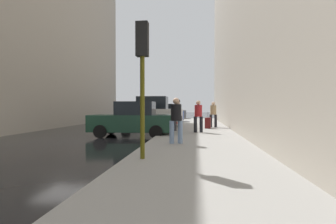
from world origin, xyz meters
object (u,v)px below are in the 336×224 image
at_px(rolling_suitcase, 208,123).
at_px(pedestrian_in_tan_coat, 213,113).
at_px(parked_blue_sedan, 162,114).
at_px(traffic_light, 142,60).
at_px(fire_hydrant, 174,122).
at_px(pedestrian_with_beanie, 178,114).
at_px(parked_white_van, 151,114).
at_px(pedestrian_in_jeans, 176,118).
at_px(pedestrian_in_red_jacket, 198,115).
at_px(parked_dark_green_sedan, 133,120).
at_px(parked_gray_coupe, 169,112).

bearing_deg(rolling_suitcase, pedestrian_in_tan_coat, 63.42).
bearing_deg(parked_blue_sedan, traffic_light, -84.02).
xyz_separation_m(fire_hydrant, pedestrian_with_beanie, (0.40, -2.30, 0.64)).
relative_size(fire_hydrant, pedestrian_with_beanie, 0.40).
xyz_separation_m(parked_white_van, pedestrian_in_tan_coat, (4.38, -0.76, 0.07)).
bearing_deg(parked_blue_sedan, pedestrian_in_jeans, -80.31).
distance_m(fire_hydrant, rolling_suitcase, 2.22).
distance_m(pedestrian_in_jeans, pedestrian_in_red_jacket, 4.43).
distance_m(parked_dark_green_sedan, pedestrian_in_tan_coat, 6.25).
distance_m(parked_blue_sedan, pedestrian_in_tan_coat, 8.10).
height_order(parked_white_van, fire_hydrant, parked_white_van).
xyz_separation_m(fire_hydrant, pedestrian_in_tan_coat, (2.58, 0.43, 0.61)).
height_order(parked_blue_sedan, pedestrian_in_tan_coat, pedestrian_in_tan_coat).
relative_size(parked_white_van, pedestrian_in_jeans, 2.69).
relative_size(parked_dark_green_sedan, pedestrian_in_jeans, 2.49).
height_order(parked_dark_green_sedan, fire_hydrant, parked_dark_green_sedan).
relative_size(pedestrian_in_tan_coat, pedestrian_in_jeans, 1.00).
bearing_deg(pedestrian_in_tan_coat, fire_hydrant, -170.49).
height_order(parked_white_van, parked_blue_sedan, parked_white_van).
distance_m(parked_blue_sedan, rolling_suitcase, 8.58).
relative_size(pedestrian_with_beanie, pedestrian_in_red_jacket, 1.04).
height_order(parked_dark_green_sedan, pedestrian_in_red_jacket, pedestrian_in_red_jacket).
bearing_deg(rolling_suitcase, pedestrian_with_beanie, -132.40).
xyz_separation_m(parked_dark_green_sedan, traffic_light, (1.85, -6.41, 1.91)).
height_order(parked_gray_coupe, pedestrian_in_tan_coat, pedestrian_in_tan_coat).
height_order(traffic_light, pedestrian_in_tan_coat, traffic_light).
height_order(traffic_light, rolling_suitcase, traffic_light).
distance_m(parked_gray_coupe, fire_hydrant, 13.57).
relative_size(parked_white_van, pedestrian_in_red_jacket, 2.69).
bearing_deg(pedestrian_in_red_jacket, parked_dark_green_sedan, -164.90).
bearing_deg(pedestrian_with_beanie, parked_gray_coupe, 97.98).
relative_size(parked_blue_sedan, pedestrian_in_tan_coat, 2.47).
relative_size(parked_dark_green_sedan, parked_gray_coupe, 1.00).
relative_size(parked_dark_green_sedan, parked_white_van, 0.92).
height_order(parked_blue_sedan, fire_hydrant, parked_blue_sedan).
bearing_deg(rolling_suitcase, fire_hydrant, 171.24).
bearing_deg(parked_blue_sedan, parked_gray_coupe, 90.00).
xyz_separation_m(pedestrian_in_red_jacket, rolling_suitcase, (0.63, 2.78, -0.61)).
distance_m(pedestrian_in_tan_coat, pedestrian_in_red_jacket, 3.69).
bearing_deg(fire_hydrant, pedestrian_in_jeans, -84.58).
bearing_deg(parked_blue_sedan, parked_dark_green_sedan, -90.00).
distance_m(parked_white_van, traffic_light, 11.90).
xyz_separation_m(traffic_light, pedestrian_in_jeans, (0.66, 2.97, -1.65)).
xyz_separation_m(parked_blue_sedan, parked_gray_coupe, (-0.00, 6.20, 0.00)).
bearing_deg(rolling_suitcase, traffic_light, -101.97).
height_order(parked_blue_sedan, traffic_light, traffic_light).
xyz_separation_m(fire_hydrant, traffic_light, (0.05, -10.44, 2.26)).
xyz_separation_m(traffic_light, pedestrian_in_red_jacket, (1.51, 7.32, -1.65)).
bearing_deg(parked_gray_coupe, pedestrian_in_jeans, -83.15).
height_order(parked_white_van, parked_gray_coupe, parked_white_van).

